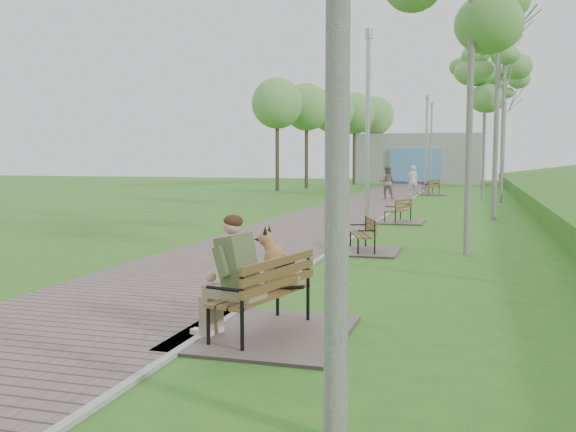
# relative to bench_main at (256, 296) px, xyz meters

# --- Properties ---
(walkway) EXTENTS (3.50, 67.00, 0.04)m
(walkway) POSITION_rel_bench_main_xyz_m (-2.32, 17.31, -0.46)
(walkway) COLOR #60524E
(walkway) RESTS_ON ground
(kerb) EXTENTS (0.10, 67.00, 0.05)m
(kerb) POSITION_rel_bench_main_xyz_m (-0.57, 17.31, -0.45)
(kerb) COLOR #999993
(kerb) RESTS_ON ground
(building_north) EXTENTS (10.00, 5.20, 4.00)m
(building_north) POSITION_rel_bench_main_xyz_m (-2.07, 46.79, 1.52)
(building_north) COLOR #9E9E99
(building_north) RESTS_ON ground
(bench_main) EXTENTS (1.94, 2.15, 1.69)m
(bench_main) POSITION_rel_bench_main_xyz_m (0.00, 0.00, 0.00)
(bench_main) COLOR #60524E
(bench_main) RESTS_ON ground
(bench_second) EXTENTS (1.54, 1.71, 0.94)m
(bench_second) POSITION_rel_bench_main_xyz_m (0.08, 7.06, -0.31)
(bench_second) COLOR #60524E
(bench_second) RESTS_ON ground
(bench_third) EXTENTS (1.55, 1.73, 0.95)m
(bench_third) POSITION_rel_bench_main_xyz_m (0.10, 13.84, -0.30)
(bench_third) COLOR #60524E
(bench_third) RESTS_ON ground
(bench_far) EXTENTS (1.74, 1.94, 1.07)m
(bench_far) POSITION_rel_bench_main_xyz_m (0.09, 29.96, -0.28)
(bench_far) COLOR #60524E
(bench_far) RESTS_ON ground
(lamp_post_second) EXTENTS (0.22, 0.22, 5.71)m
(lamp_post_second) POSITION_rel_bench_main_xyz_m (-0.49, 11.18, 2.19)
(lamp_post_second) COLOR #9DA0A5
(lamp_post_second) RESTS_ON ground
(lamp_post_third) EXTENTS (0.22, 0.22, 5.61)m
(lamp_post_third) POSITION_rel_bench_main_xyz_m (-0.22, 30.31, 2.14)
(lamp_post_third) COLOR #9DA0A5
(lamp_post_third) RESTS_ON ground
(lamp_post_far) EXTENTS (0.23, 0.23, 5.88)m
(lamp_post_far) POSITION_rel_bench_main_xyz_m (-0.50, 38.62, 2.27)
(lamp_post_far) COLOR #9DA0A5
(lamp_post_far) RESTS_ON ground
(pedestrian_near) EXTENTS (0.70, 0.57, 1.66)m
(pedestrian_near) POSITION_rel_bench_main_xyz_m (-0.87, 29.46, 0.35)
(pedestrian_near) COLOR silver
(pedestrian_near) RESTS_ON ground
(pedestrian_far) EXTENTS (0.87, 0.69, 1.73)m
(pedestrian_far) POSITION_rel_bench_main_xyz_m (-1.79, 25.38, 0.39)
(pedestrian_far) COLOR gray
(pedestrian_far) RESTS_ON ground
(birch_mid_c) EXTENTS (2.30, 2.30, 8.58)m
(birch_mid_c) POSITION_rel_bench_main_xyz_m (3.11, 15.68, 6.26)
(birch_mid_c) COLOR silver
(birch_mid_c) RESTS_ON ground
(birch_far_a) EXTENTS (2.85, 2.85, 9.87)m
(birch_far_a) POSITION_rel_bench_main_xyz_m (3.66, 24.44, 7.27)
(birch_far_a) COLOR silver
(birch_far_a) RESTS_ON ground
(birch_far_b) EXTENTS (2.52, 2.52, 7.70)m
(birch_far_b) POSITION_rel_bench_main_xyz_m (2.86, 26.61, 5.57)
(birch_far_b) COLOR silver
(birch_far_b) RESTS_ON ground
(birch_far_c) EXTENTS (2.62, 2.62, 9.36)m
(birch_far_c) POSITION_rel_bench_main_xyz_m (4.05, 34.55, 6.87)
(birch_far_c) COLOR silver
(birch_far_c) RESTS_ON ground
(birch_distant_b) EXTENTS (2.49, 2.49, 10.04)m
(birch_distant_b) POSITION_rel_bench_main_xyz_m (4.61, 46.37, 7.40)
(birch_distant_b) COLOR silver
(birch_distant_b) RESTS_ON ground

